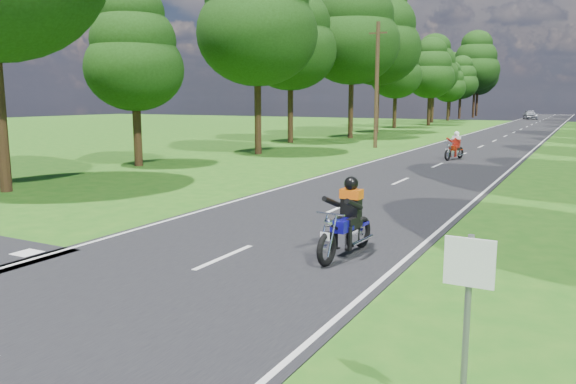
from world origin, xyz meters
The scene contains 9 objects.
ground centered at (0.00, 0.00, 0.00)m, with size 160.00×160.00×0.00m, color #215B15.
main_road centered at (0.00, 50.00, 0.01)m, with size 7.00×140.00×0.02m, color black.
road_markings centered at (-0.14, 48.13, 0.02)m, with size 7.40×140.00×0.01m.
treeline centered at (1.43, 60.06, 8.25)m, with size 40.00×115.35×14.78m.
telegraph_pole centered at (-6.00, 28.00, 4.07)m, with size 1.20×0.26×8.00m.
road_sign centered at (5.50, -2.01, 1.34)m, with size 0.45×0.07×2.00m.
rider_near_blue centered at (2.14, 3.25, 0.83)m, with size 0.65×1.95×1.63m, color #110D91, non-canonical shape.
rider_far_red centered at (0.14, 22.96, 0.76)m, with size 0.59×1.78×1.48m, color #9A230B, non-canonical shape.
distant_car centered at (-1.98, 87.01, 0.72)m, with size 1.66×4.13×1.41m, color silver.
Camera 1 is at (6.37, -7.10, 3.21)m, focal length 35.00 mm.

